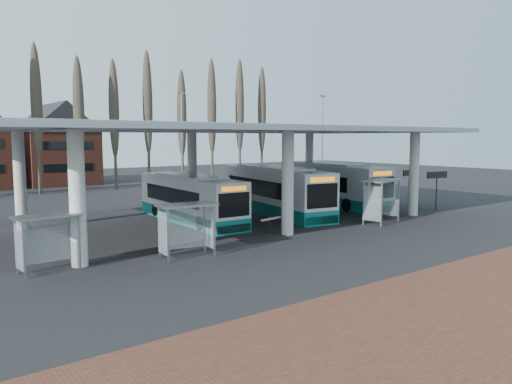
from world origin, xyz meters
TOP-DOWN VIEW (x-y plane):
  - ground at (0.00, 0.00)m, footprint 140.00×140.00m
  - station_canopy at (0.00, 8.00)m, footprint 32.00×16.00m
  - poplar_row at (0.00, 33.00)m, footprint 45.10×1.10m
  - lamp_post_b at (6.00, 26.00)m, footprint 0.80×0.16m
  - lamp_post_c at (20.00, 20.00)m, footprint 0.80×0.16m
  - bus_1 at (-2.18, 10.09)m, footprint 2.98×11.42m
  - bus_2 at (4.62, 9.55)m, footprint 4.71×12.86m
  - bus_3 at (11.17, 10.54)m, footprint 3.96×12.94m
  - shelter_0 at (-13.32, 2.52)m, footprint 2.70×1.49m
  - shelter_1 at (-7.36, 1.31)m, footprint 2.84×1.60m
  - shelter_2 at (7.40, 1.82)m, footprint 3.40×2.26m
  - info_sign_0 at (15.47, 2.87)m, footprint 2.02×0.45m
  - info_sign_1 at (16.50, 6.14)m, footprint 1.98×0.41m
  - barrier at (-0.73, 2.95)m, footprint 2.27×0.86m

SIDE VIEW (x-z plane):
  - ground at x=0.00m, z-range 0.00..0.00m
  - barrier at x=-0.73m, z-range 0.32..1.47m
  - bus_1 at x=-2.18m, z-range -0.09..3.05m
  - bus_2 at x=4.62m, z-range -0.10..3.40m
  - bus_3 at x=11.17m, z-range -0.10..3.44m
  - shelter_0 at x=-13.32m, z-range 0.55..2.98m
  - shelter_1 at x=-7.36m, z-range 0.58..3.11m
  - shelter_2 at x=7.40m, z-range 0.66..3.56m
  - info_sign_1 at x=16.50m, z-range 1.00..3.96m
  - info_sign_0 at x=15.47m, z-range 1.02..4.04m
  - lamp_post_b at x=6.00m, z-range 0.25..10.42m
  - lamp_post_c at x=20.00m, z-range 0.25..10.42m
  - station_canopy at x=0.00m, z-range 2.51..8.85m
  - poplar_row at x=0.00m, z-range 1.53..16.03m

